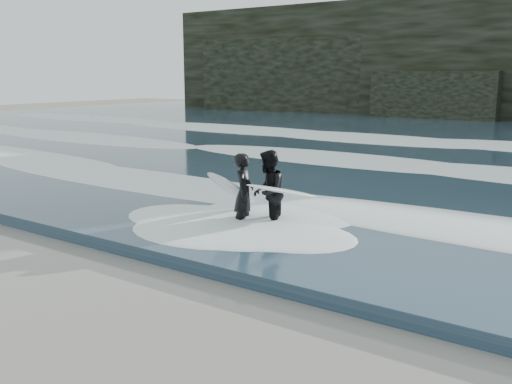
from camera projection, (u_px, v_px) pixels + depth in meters
ground at (71, 336)px, 8.44m from camera, size 120.00×120.00×0.00m
sea at (505, 141)px, 31.68m from camera, size 90.00×52.00×0.30m
foam_near at (344, 201)px, 15.58m from camera, size 60.00×3.20×0.20m
foam_mid at (428, 167)px, 21.19m from camera, size 60.00×4.00×0.24m
foam_far at (488, 142)px, 28.41m from camera, size 60.00×4.80×0.30m
surfer_left at (242, 192)px, 13.89m from camera, size 1.15×2.09×1.94m
surfer_right at (269, 192)px, 13.71m from camera, size 1.62×2.07×2.03m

